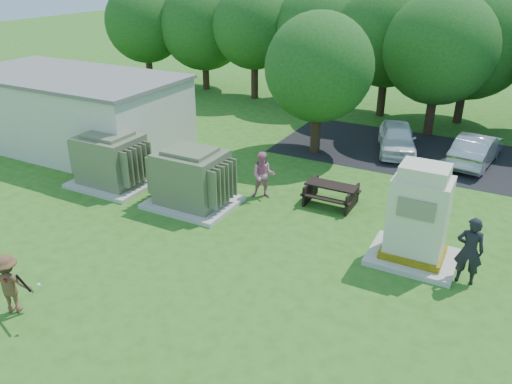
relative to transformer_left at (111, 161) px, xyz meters
The scene contains 15 objects.
ground 7.96m from the transformer_left, 34.70° to the right, with size 120.00×120.00×0.00m, color #2D6619.
service_building 5.19m from the transformer_left, 150.95° to the left, with size 10.00×5.00×3.20m, color beige.
service_building_roof 5.64m from the transformer_left, 150.95° to the left, with size 10.20×5.20×0.15m, color slate.
parking_strip 16.25m from the transformer_left, 33.69° to the left, with size 20.00×6.00×0.01m, color #232326.
transformer_left is the anchor object (origin of this frame).
transformer_right 3.70m from the transformer_left, ahead, with size 3.00×2.40×2.07m.
generator_cabinet 11.35m from the transformer_left, ahead, with size 2.41×1.97×2.94m.
picnic_table 8.34m from the transformer_left, 16.05° to the left, with size 1.79×1.34×0.77m.
batter 7.66m from the transformer_left, 65.24° to the right, with size 1.01×0.58×1.57m, color brown.
person_by_generator 12.82m from the transformer_left, ahead, with size 0.71×0.47×1.94m, color black.
person_at_picnic 5.87m from the transformer_left, 16.84° to the left, with size 0.84×0.66×1.73m, color pink.
car_white 12.37m from the transformer_left, 45.23° to the left, with size 1.53×3.82×1.30m, color white.
car_silver_a 14.93m from the transformer_left, 36.41° to the left, with size 1.38×3.96×1.30m, color #ACADB1.
batting_equipment 7.97m from the transformer_left, 61.65° to the right, with size 1.19×0.34×0.19m.
tree_row 16.56m from the transformer_left, 59.50° to the left, with size 41.30×13.30×7.30m.
Camera 1 is at (6.64, -8.44, 7.87)m, focal length 35.00 mm.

